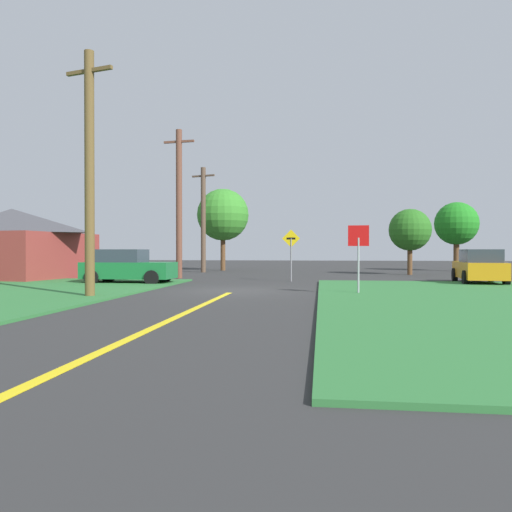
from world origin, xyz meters
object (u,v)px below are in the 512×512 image
object	(u,v)px
pine_tree_center	(223,215)
barn	(12,244)
car_on_crossroad	(479,267)
direction_sign	(291,249)
stop_sign	(358,246)
parked_car_near_building	(127,267)
utility_pole_near	(89,172)
oak_tree_left	(410,230)
utility_pole_mid	(179,203)
oak_tree_right	(456,224)
utility_pole_far	(203,219)

from	to	relation	value
pine_tree_center	barn	size ratio (longest dim) A/B	0.84
car_on_crossroad	direction_sign	bearing A→B (deg)	91.70
stop_sign	parked_car_near_building	bearing A→B (deg)	-22.09
utility_pole_near	direction_sign	size ratio (longest dim) A/B	3.08
utility_pole_near	oak_tree_left	size ratio (longest dim) A/B	1.90
direction_sign	oak_tree_left	size ratio (longest dim) A/B	0.62
car_on_crossroad	utility_pole_mid	xyz separation A→B (m)	(-15.32, 2.67, 3.47)
oak_tree_left	oak_tree_right	world-z (taller)	oak_tree_right
direction_sign	oak_tree_right	world-z (taller)	oak_tree_right
barn	oak_tree_right	bearing A→B (deg)	27.52
parked_car_near_building	car_on_crossroad	world-z (taller)	same
stop_sign	oak_tree_right	xyz separation A→B (m)	(8.98, 21.83, 1.90)
car_on_crossroad	pine_tree_center	distance (m)	20.80
utility_pole_mid	oak_tree_left	bearing A→B (deg)	23.41
oak_tree_left	car_on_crossroad	bearing A→B (deg)	-78.91
stop_sign	car_on_crossroad	xyz separation A→B (m)	(6.08, 6.70, -0.91)
parked_car_near_building	oak_tree_right	size ratio (longest dim) A/B	0.81
stop_sign	utility_pole_mid	size ratio (longest dim) A/B	0.29
utility_pole_mid	utility_pole_far	world-z (taller)	utility_pole_mid
oak_tree_left	parked_car_near_building	bearing A→B (deg)	-143.85
car_on_crossroad	oak_tree_left	distance (m)	8.98
utility_pole_mid	utility_pole_far	xyz separation A→B (m)	(-0.46, 7.70, -0.42)
utility_pole_mid	car_on_crossroad	bearing A→B (deg)	-9.88
utility_pole_far	direction_sign	world-z (taller)	utility_pole_far
car_on_crossroad	utility_pole_far	world-z (taller)	utility_pole_far
direction_sign	barn	xyz separation A→B (m)	(-15.45, 0.31, 0.30)
parked_car_near_building	direction_sign	world-z (taller)	direction_sign
direction_sign	barn	distance (m)	15.45
utility_pole_far	oak_tree_left	bearing A→B (deg)	-7.27
barn	utility_pole_near	bearing A→B (deg)	-46.65
utility_pole_near	barn	xyz separation A→B (m)	(-9.41, 9.97, -2.21)
pine_tree_center	direction_sign	bearing A→B (deg)	-65.12
utility_pole_far	barn	bearing A→B (deg)	-132.20
utility_pole_mid	barn	distance (m)	9.47
oak_tree_left	barn	world-z (taller)	oak_tree_left
oak_tree_left	barn	xyz separation A→B (m)	(-22.65, -7.64, -0.95)
car_on_crossroad	oak_tree_right	xyz separation A→B (m)	(2.91, 15.13, 2.81)
oak_tree_right	direction_sign	bearing A→B (deg)	-129.11
utility_pole_near	barn	bearing A→B (deg)	133.35
stop_sign	oak_tree_right	distance (m)	23.68
utility_pole_far	pine_tree_center	bearing A→B (deg)	78.31
direction_sign	parked_car_near_building	bearing A→B (deg)	-159.45
utility_pole_near	barn	world-z (taller)	utility_pole_near
stop_sign	barn	distance (m)	19.79
utility_pole_far	oak_tree_right	distance (m)	19.28
stop_sign	utility_pole_far	distance (m)	19.75
oak_tree_right	barn	size ratio (longest dim) A/B	0.69
car_on_crossroad	utility_pole_mid	distance (m)	15.93
car_on_crossroad	parked_car_near_building	bearing A→B (deg)	103.36
car_on_crossroad	utility_pole_far	distance (m)	19.13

